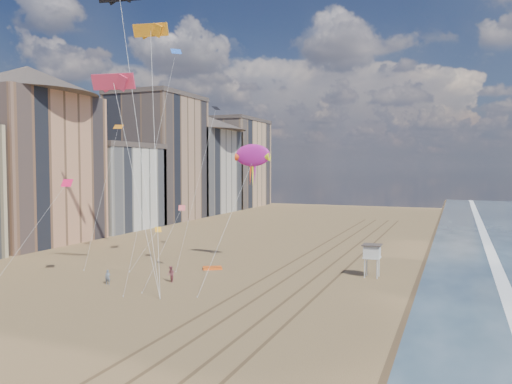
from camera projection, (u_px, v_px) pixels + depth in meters
ground at (146, 358)px, 32.36m from camera, size 260.00×260.00×0.00m
wet_sand at (460, 266)px, 62.27m from camera, size 260.00×260.00×0.00m
foam at (497, 268)px, 60.69m from camera, size 260.00×260.00×0.00m
tracks at (311, 271)px, 59.17m from camera, size 7.68×120.00×0.01m
buildings at (143, 161)px, 109.50m from camera, size 34.72×131.35×29.00m
lifeguard_stand at (372, 252)px, 55.80m from camera, size 2.05×2.05×3.71m
grounded_kite at (212, 268)px, 60.36m from camera, size 2.66×2.40×0.26m
show_kite at (253, 156)px, 62.25m from camera, size 4.59×8.79×20.92m
kite_flyer_a at (108, 277)px, 52.42m from camera, size 0.67×0.57×1.56m
kite_flyer_b at (171, 274)px, 53.41m from camera, size 1.08×1.04×1.75m
parafoils at (127, 30)px, 58.13m from camera, size 8.30×11.62×13.12m
small_kites at (147, 139)px, 60.77m from camera, size 14.05×19.31×22.17m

